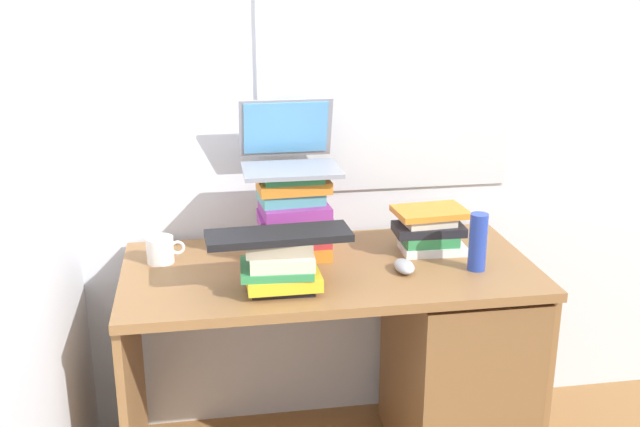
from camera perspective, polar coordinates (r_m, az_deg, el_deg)
name	(u,v)px	position (r m, az deg, el deg)	size (l,w,h in m)	color
wall_back	(312,74)	(2.62, -0.59, 10.47)	(6.00, 0.06, 2.60)	silver
wall_left	(34,98)	(2.27, -20.74, 8.12)	(0.05, 6.00, 2.60)	silver
desk	(426,356)	(2.61, 7.98, -10.56)	(1.30, 0.64, 0.74)	olive
book_stack_tall	(293,217)	(2.45, -2.01, -0.24)	(0.24, 0.21, 0.29)	orange
book_stack_keyboard_riser	(280,265)	(2.22, -3.01, -3.88)	(0.24, 0.19, 0.16)	black
book_stack_side	(430,230)	(2.54, 8.25, -1.23)	(0.25, 0.18, 0.14)	white
laptop	(289,152)	(2.45, -2.36, 4.65)	(0.31, 0.28, 0.21)	gray
keyboard	(279,236)	(2.19, -3.14, -1.67)	(0.42, 0.14, 0.02)	black
computer_mouse	(404,266)	(2.38, 6.37, -3.98)	(0.06, 0.10, 0.04)	#A5A8AD
mug	(161,250)	(2.48, -11.90, -2.69)	(0.12, 0.09, 0.09)	white
water_bottle	(478,242)	(2.40, 11.80, -2.12)	(0.06, 0.06, 0.18)	#263FA5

